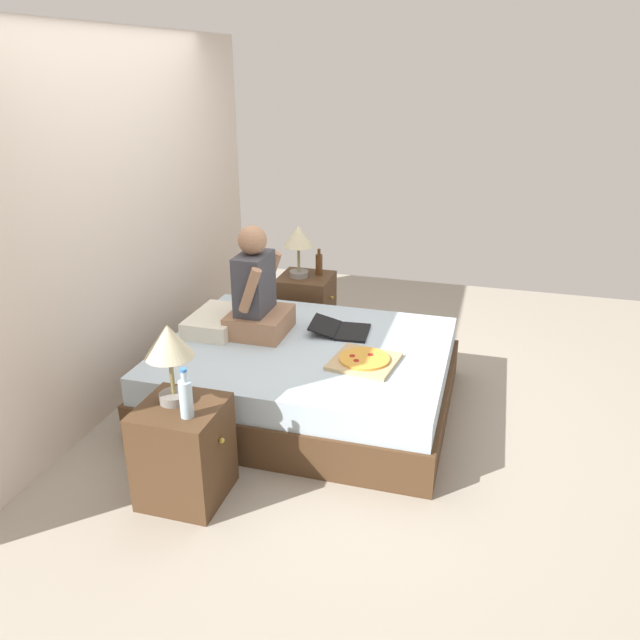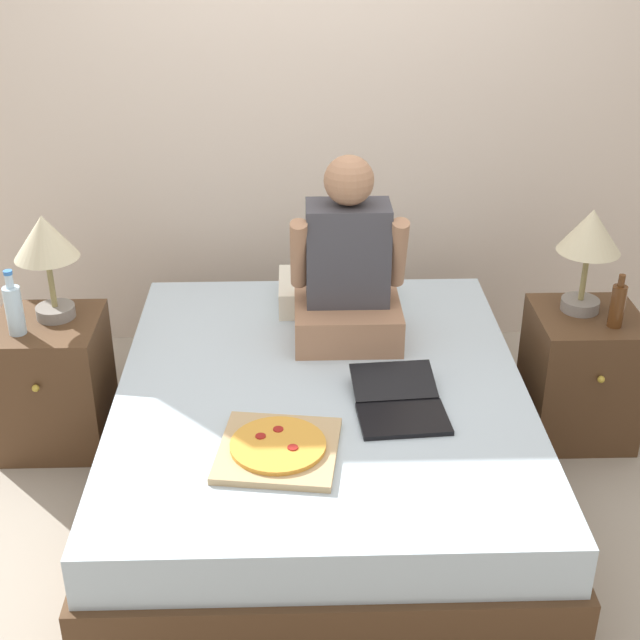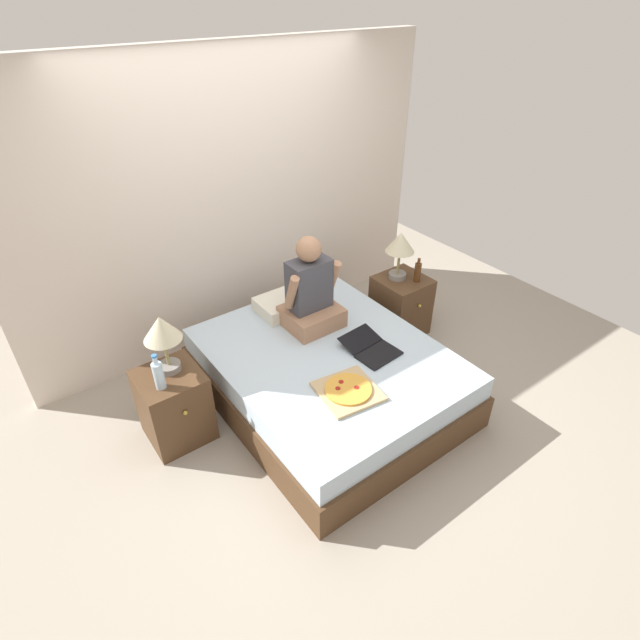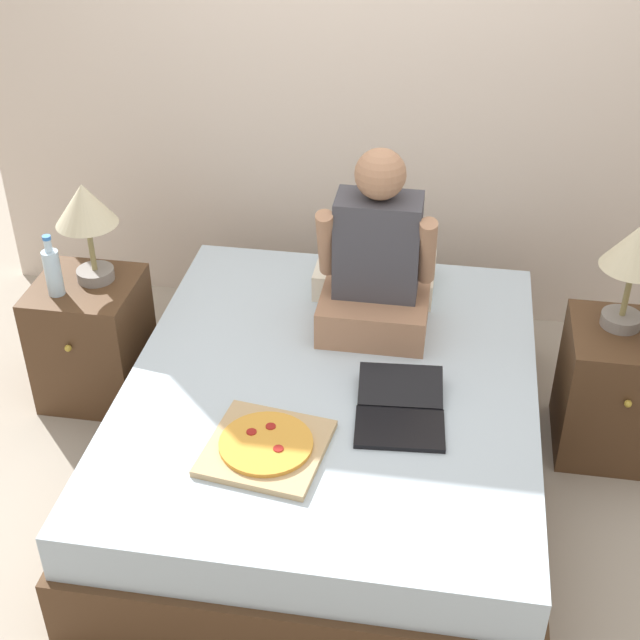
{
  "view_description": "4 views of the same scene",
  "coord_description": "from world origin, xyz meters",
  "px_view_note": "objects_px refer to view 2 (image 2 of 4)",
  "views": [
    {
      "loc": [
        -3.71,
        -1.16,
        2.27
      ],
      "look_at": [
        -0.06,
        -0.12,
        0.7
      ],
      "focal_mm": 35.0,
      "sensor_mm": 36.0,
      "label": 1
    },
    {
      "loc": [
        -0.09,
        -2.93,
        2.27
      ],
      "look_at": [
        -0.01,
        -0.02,
        0.77
      ],
      "focal_mm": 50.0,
      "sensor_mm": 36.0,
      "label": 2
    },
    {
      "loc": [
        -1.85,
        -2.4,
        2.86
      ],
      "look_at": [
        -0.08,
        0.0,
        0.81
      ],
      "focal_mm": 28.0,
      "sensor_mm": 36.0,
      "label": 3
    },
    {
      "loc": [
        0.4,
        -2.7,
        2.57
      ],
      "look_at": [
        -0.05,
        0.03,
        0.72
      ],
      "focal_mm": 50.0,
      "sensor_mm": 36.0,
      "label": 4
    }
  ],
  "objects_px": {
    "nightstand_right": "(580,374)",
    "pizza_box": "(278,448)",
    "beer_bottle": "(618,305)",
    "bed": "(322,436)",
    "person_seated": "(348,273)",
    "water_bottle": "(14,308)",
    "nightstand_left": "(53,382)",
    "lamp_on_right_nightstand": "(590,238)",
    "lamp_on_left_nightstand": "(45,244)",
    "laptop": "(400,406)"
  },
  "relations": [
    {
      "from": "nightstand_left",
      "to": "laptop",
      "type": "relative_size",
      "value": 1.31
    },
    {
      "from": "person_seated",
      "to": "pizza_box",
      "type": "relative_size",
      "value": 1.73
    },
    {
      "from": "lamp_on_right_nightstand",
      "to": "pizza_box",
      "type": "relative_size",
      "value": 1.0
    },
    {
      "from": "person_seated",
      "to": "nightstand_right",
      "type": "bearing_deg",
      "value": -2.42
    },
    {
      "from": "pizza_box",
      "to": "laptop",
      "type": "bearing_deg",
      "value": 29.25
    },
    {
      "from": "beer_bottle",
      "to": "person_seated",
      "type": "bearing_deg",
      "value": 172.51
    },
    {
      "from": "water_bottle",
      "to": "pizza_box",
      "type": "xyz_separation_m",
      "value": [
        1.05,
        -0.71,
        -0.19
      ]
    },
    {
      "from": "beer_bottle",
      "to": "pizza_box",
      "type": "relative_size",
      "value": 0.51
    },
    {
      "from": "nightstand_right",
      "to": "beer_bottle",
      "type": "relative_size",
      "value": 2.5
    },
    {
      "from": "nightstand_left",
      "to": "beer_bottle",
      "type": "relative_size",
      "value": 2.5
    },
    {
      "from": "beer_bottle",
      "to": "person_seated",
      "type": "height_order",
      "value": "person_seated"
    },
    {
      "from": "nightstand_right",
      "to": "lamp_on_right_nightstand",
      "type": "bearing_deg",
      "value": 120.93
    },
    {
      "from": "beer_bottle",
      "to": "laptop",
      "type": "distance_m",
      "value": 1.04
    },
    {
      "from": "nightstand_left",
      "to": "pizza_box",
      "type": "bearing_deg",
      "value": -39.36
    },
    {
      "from": "lamp_on_left_nightstand",
      "to": "nightstand_right",
      "type": "bearing_deg",
      "value": -1.29
    },
    {
      "from": "laptop",
      "to": "nightstand_left",
      "type": "bearing_deg",
      "value": 158.76
    },
    {
      "from": "nightstand_right",
      "to": "pizza_box",
      "type": "relative_size",
      "value": 1.27
    },
    {
      "from": "lamp_on_left_nightstand",
      "to": "pizza_box",
      "type": "distance_m",
      "value": 1.33
    },
    {
      "from": "nightstand_right",
      "to": "person_seated",
      "type": "xyz_separation_m",
      "value": [
        -1.02,
        0.04,
        0.47
      ]
    },
    {
      "from": "nightstand_right",
      "to": "person_seated",
      "type": "relative_size",
      "value": 0.74
    },
    {
      "from": "pizza_box",
      "to": "beer_bottle",
      "type": "bearing_deg",
      "value": 27.05
    },
    {
      "from": "lamp_on_right_nightstand",
      "to": "bed",
      "type": "bearing_deg",
      "value": -159.83
    },
    {
      "from": "lamp_on_left_nightstand",
      "to": "person_seated",
      "type": "height_order",
      "value": "person_seated"
    },
    {
      "from": "beer_bottle",
      "to": "pizza_box",
      "type": "distance_m",
      "value": 1.55
    },
    {
      "from": "person_seated",
      "to": "water_bottle",
      "type": "bearing_deg",
      "value": -174.32
    },
    {
      "from": "nightstand_left",
      "to": "nightstand_right",
      "type": "relative_size",
      "value": 1.0
    },
    {
      "from": "water_bottle",
      "to": "laptop",
      "type": "relative_size",
      "value": 0.63
    },
    {
      "from": "nightstand_left",
      "to": "water_bottle",
      "type": "height_order",
      "value": "water_bottle"
    },
    {
      "from": "person_seated",
      "to": "laptop",
      "type": "relative_size",
      "value": 1.78
    },
    {
      "from": "bed",
      "to": "person_seated",
      "type": "bearing_deg",
      "value": 73.33
    },
    {
      "from": "beer_bottle",
      "to": "nightstand_right",
      "type": "bearing_deg",
      "value": 125.01
    },
    {
      "from": "beer_bottle",
      "to": "pizza_box",
      "type": "xyz_separation_m",
      "value": [
        -1.37,
        -0.7,
        -0.18
      ]
    },
    {
      "from": "bed",
      "to": "pizza_box",
      "type": "xyz_separation_m",
      "value": [
        -0.16,
        -0.44,
        0.26
      ]
    },
    {
      "from": "pizza_box",
      "to": "bed",
      "type": "bearing_deg",
      "value": 69.86
    },
    {
      "from": "lamp_on_left_nightstand",
      "to": "water_bottle",
      "type": "height_order",
      "value": "lamp_on_left_nightstand"
    },
    {
      "from": "person_seated",
      "to": "pizza_box",
      "type": "distance_m",
      "value": 0.93
    },
    {
      "from": "bed",
      "to": "lamp_on_right_nightstand",
      "type": "distance_m",
      "value": 1.35
    },
    {
      "from": "nightstand_right",
      "to": "beer_bottle",
      "type": "xyz_separation_m",
      "value": [
        0.07,
        -0.1,
        0.38
      ]
    },
    {
      "from": "beer_bottle",
      "to": "laptop",
      "type": "height_order",
      "value": "beer_bottle"
    },
    {
      "from": "nightstand_left",
      "to": "nightstand_right",
      "type": "height_order",
      "value": "same"
    },
    {
      "from": "nightstand_left",
      "to": "lamp_on_right_nightstand",
      "type": "height_order",
      "value": "lamp_on_right_nightstand"
    },
    {
      "from": "nightstand_right",
      "to": "water_bottle",
      "type": "bearing_deg",
      "value": -177.81
    },
    {
      "from": "bed",
      "to": "lamp_on_left_nightstand",
      "type": "xyz_separation_m",
      "value": [
        -1.1,
        0.41,
        0.67
      ]
    },
    {
      "from": "lamp_on_left_nightstand",
      "to": "beer_bottle",
      "type": "bearing_deg",
      "value": -3.73
    },
    {
      "from": "bed",
      "to": "laptop",
      "type": "xyz_separation_m",
      "value": [
        0.28,
        -0.19,
        0.26
      ]
    },
    {
      "from": "nightstand_left",
      "to": "lamp_on_left_nightstand",
      "type": "distance_m",
      "value": 0.62
    },
    {
      "from": "bed",
      "to": "water_bottle",
      "type": "distance_m",
      "value": 1.32
    },
    {
      "from": "laptop",
      "to": "person_seated",
      "type": "bearing_deg",
      "value": 105.18
    },
    {
      "from": "lamp_on_right_nightstand",
      "to": "pizza_box",
      "type": "bearing_deg",
      "value": -146.21
    },
    {
      "from": "water_bottle",
      "to": "nightstand_right",
      "type": "bearing_deg",
      "value": 2.19
    }
  ]
}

